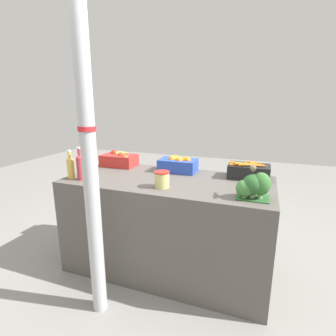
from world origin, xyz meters
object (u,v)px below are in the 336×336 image
(juice_bottle_ruby, at_px, (80,166))
(broccoli_pile, at_px, (253,186))
(apple_crate, at_px, (120,159))
(sparrow_bird, at_px, (253,168))
(juice_bottle_golden, at_px, (71,167))
(support_pole, at_px, (88,147))
(carrot_crate, at_px, (249,171))
(orange_crate, at_px, (179,164))
(pickle_jar, at_px, (162,179))

(juice_bottle_ruby, bearing_deg, broccoli_pile, 1.42)
(apple_crate, distance_m, sparrow_bird, 1.45)
(juice_bottle_golden, xyz_separation_m, sparrow_bird, (1.51, 0.04, 0.11))
(broccoli_pile, bearing_deg, sparrow_bird, 177.82)
(broccoli_pile, xyz_separation_m, juice_bottle_ruby, (-1.42, -0.04, 0.02))
(broccoli_pile, relative_size, juice_bottle_golden, 0.91)
(support_pole, height_order, sparrow_bird, support_pole)
(carrot_crate, height_order, broccoli_pile, broccoli_pile)
(juice_bottle_golden, xyz_separation_m, juice_bottle_ruby, (0.10, 0.00, 0.01))
(broccoli_pile, height_order, juice_bottle_ruby, juice_bottle_ruby)
(juice_bottle_ruby, height_order, sparrow_bird, juice_bottle_ruby)
(sparrow_bird, bearing_deg, carrot_crate, 171.94)
(orange_crate, bearing_deg, juice_bottle_golden, -145.81)
(juice_bottle_golden, height_order, juice_bottle_ruby, juice_bottle_ruby)
(support_pole, relative_size, carrot_crate, 6.97)
(apple_crate, bearing_deg, broccoli_pile, -20.90)
(carrot_crate, relative_size, broccoli_pile, 1.53)
(carrot_crate, distance_m, broccoli_pile, 0.52)
(orange_crate, xyz_separation_m, carrot_crate, (0.65, -0.00, -0.01))
(carrot_crate, bearing_deg, support_pole, -135.27)
(orange_crate, relative_size, juice_bottle_ruby, 1.23)
(pickle_jar, relative_size, sparrow_bird, 0.97)
(apple_crate, distance_m, juice_bottle_ruby, 0.56)
(support_pole, xyz_separation_m, sparrow_bird, (1.00, 0.43, -0.15))
(juice_bottle_golden, height_order, sparrow_bird, juice_bottle_golden)
(orange_crate, distance_m, pickle_jar, 0.51)
(apple_crate, relative_size, orange_crate, 1.00)
(orange_crate, bearing_deg, pickle_jar, -87.34)
(support_pole, distance_m, juice_bottle_ruby, 0.62)
(apple_crate, relative_size, sparrow_bird, 2.61)
(support_pole, relative_size, apple_crate, 6.97)
(juice_bottle_ruby, bearing_deg, carrot_crate, 22.04)
(support_pole, bearing_deg, carrot_crate, 44.73)
(support_pole, distance_m, apple_crate, 1.05)
(sparrow_bird, bearing_deg, juice_bottle_ruby, -101.93)
(broccoli_pile, height_order, juice_bottle_golden, juice_bottle_golden)
(support_pole, bearing_deg, juice_bottle_ruby, 135.18)
(orange_crate, relative_size, carrot_crate, 1.00)
(juice_bottle_golden, bearing_deg, juice_bottle_ruby, 0.00)
(broccoli_pile, bearing_deg, orange_crate, 143.86)
(orange_crate, xyz_separation_m, juice_bottle_ruby, (-0.71, -0.55, 0.05))
(sparrow_bird, bearing_deg, juice_bottle_golden, -102.03)
(support_pole, xyz_separation_m, broccoli_pile, (1.02, 0.43, -0.28))
(orange_crate, distance_m, juice_bottle_golden, 0.98)
(carrot_crate, xyz_separation_m, pickle_jar, (-0.62, -0.50, -0.00))
(apple_crate, height_order, pickle_jar, apple_crate)
(support_pole, bearing_deg, broccoli_pile, 23.10)
(carrot_crate, xyz_separation_m, broccoli_pile, (0.06, -0.51, 0.03))
(juice_bottle_golden, distance_m, pickle_jar, 0.84)
(apple_crate, distance_m, juice_bottle_golden, 0.58)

